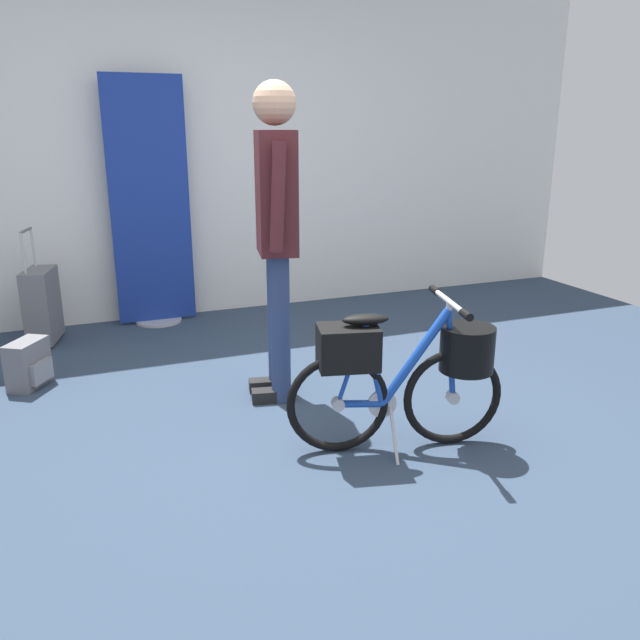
{
  "coord_description": "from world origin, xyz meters",
  "views": [
    {
      "loc": [
        -1.04,
        -2.73,
        1.51
      ],
      "look_at": [
        0.14,
        0.24,
        0.55
      ],
      "focal_mm": 36.17,
      "sensor_mm": 36.0,
      "label": 1
    }
  ],
  "objects_px": {
    "rolling_suitcase": "(42,305)",
    "backpack_on_floor": "(29,364)",
    "floor_banner_stand": "(151,216)",
    "visitor_near_wall": "(276,223)",
    "folding_bike_foreground": "(407,369)"
  },
  "relations": [
    {
      "from": "folding_bike_foreground",
      "to": "backpack_on_floor",
      "type": "xyz_separation_m",
      "value": [
        -1.73,
        1.51,
        -0.26
      ]
    },
    {
      "from": "folding_bike_foreground",
      "to": "backpack_on_floor",
      "type": "distance_m",
      "value": 2.31
    },
    {
      "from": "rolling_suitcase",
      "to": "backpack_on_floor",
      "type": "distance_m",
      "value": 0.88
    },
    {
      "from": "floor_banner_stand",
      "to": "folding_bike_foreground",
      "type": "relative_size",
      "value": 1.81
    },
    {
      "from": "folding_bike_foreground",
      "to": "backpack_on_floor",
      "type": "relative_size",
      "value": 3.41
    },
    {
      "from": "floor_banner_stand",
      "to": "backpack_on_floor",
      "type": "relative_size",
      "value": 6.17
    },
    {
      "from": "backpack_on_floor",
      "to": "rolling_suitcase",
      "type": "bearing_deg",
      "value": 84.82
    },
    {
      "from": "rolling_suitcase",
      "to": "folding_bike_foreground",
      "type": "bearing_deg",
      "value": -55.2
    },
    {
      "from": "folding_bike_foreground",
      "to": "rolling_suitcase",
      "type": "distance_m",
      "value": 2.89
    },
    {
      "from": "rolling_suitcase",
      "to": "visitor_near_wall",
      "type": "bearing_deg",
      "value": -50.39
    },
    {
      "from": "visitor_near_wall",
      "to": "rolling_suitcase",
      "type": "relative_size",
      "value": 2.1
    },
    {
      "from": "floor_banner_stand",
      "to": "visitor_near_wall",
      "type": "bearing_deg",
      "value": -76.01
    },
    {
      "from": "floor_banner_stand",
      "to": "backpack_on_floor",
      "type": "height_order",
      "value": "floor_banner_stand"
    },
    {
      "from": "visitor_near_wall",
      "to": "folding_bike_foreground",
      "type": "bearing_deg",
      "value": -65.88
    },
    {
      "from": "rolling_suitcase",
      "to": "backpack_on_floor",
      "type": "bearing_deg",
      "value": -95.18
    }
  ]
}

